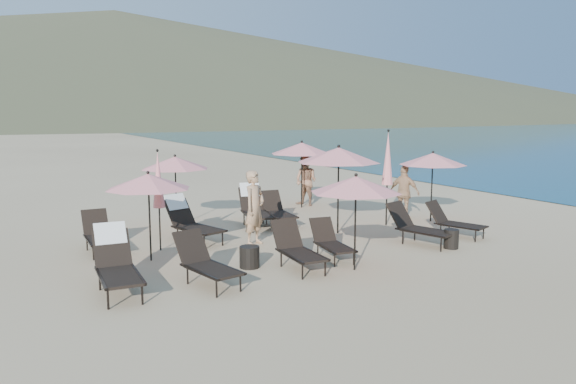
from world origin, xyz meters
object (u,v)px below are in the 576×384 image
lounger_9 (277,210)px  beachgoer_a (255,208)px  lounger_5 (454,221)px  lounger_6 (99,234)px  lounger_7 (190,220)px  beachgoer_b (306,181)px  umbrella_open_3 (175,163)px  side_table_0 (250,257)px  umbrella_open_5 (356,185)px  lounger_3 (331,241)px  lounger_1 (206,262)px  lounger_2 (297,248)px  umbrella_closed_0 (388,159)px  lounger_8 (255,206)px  umbrella_open_4 (302,148)px  beachgoer_c (404,193)px  umbrella_open_2 (433,159)px  lounger_0 (116,262)px  umbrella_open_0 (148,182)px  side_table_1 (451,239)px  lounger_4 (418,226)px  umbrella_closed_1 (158,180)px  umbrella_open_1 (339,155)px

lounger_9 → beachgoer_a: beachgoer_a is taller
lounger_5 → lounger_6: 9.15m
lounger_7 → beachgoer_b: 6.35m
beachgoer_b → beachgoer_a: bearing=-66.1°
umbrella_open_3 → side_table_0: (0.03, -4.92, -1.64)m
lounger_9 → umbrella_open_5: size_ratio=0.82×
lounger_3 → umbrella_open_5: umbrella_open_5 is taller
lounger_1 → lounger_6: size_ratio=1.08×
lounger_2 → side_table_0: bearing=152.2°
umbrella_closed_0 → side_table_0: size_ratio=6.00×
lounger_7 → side_table_0: (0.29, -2.96, -0.32)m
lounger_8 → umbrella_open_4: umbrella_open_4 is taller
umbrella_open_5 → side_table_0: umbrella_open_5 is taller
beachgoer_c → lounger_9: bearing=49.2°
lounger_7 → lounger_8: bearing=7.3°
umbrella_open_2 → lounger_0: bearing=-167.8°
lounger_2 → beachgoer_c: (5.60, 3.06, 0.40)m
lounger_1 → umbrella_open_0: bearing=90.7°
lounger_7 → lounger_9: size_ratio=1.16×
side_table_0 → side_table_1: side_table_1 is taller
lounger_1 → lounger_4: bearing=-5.5°
lounger_3 → umbrella_closed_1: (-3.21, 2.63, 1.32)m
lounger_7 → umbrella_open_1: size_ratio=0.81×
umbrella_open_5 → umbrella_open_2: bearing=31.7°
umbrella_closed_1 → side_table_1: bearing=-27.6°
lounger_2 → lounger_4: 3.80m
lounger_2 → umbrella_open_5: bearing=-31.2°
lounger_1 → lounger_7: (0.96, 3.62, 0.10)m
umbrella_open_0 → umbrella_open_4: bearing=33.7°
beachgoer_b → side_table_1: bearing=-23.4°
umbrella_open_3 → beachgoer_b: size_ratio=1.20×
lounger_2 → lounger_7: size_ratio=0.86×
lounger_2 → lounger_4: size_ratio=0.91×
lounger_3 → beachgoer_c: size_ratio=0.91×
lounger_9 → umbrella_open_3: bearing=162.8°
lounger_1 → umbrella_closed_0: size_ratio=0.63×
lounger_4 → lounger_6: (-7.22, 3.16, -0.04)m
side_table_1 → umbrella_open_3: bearing=131.3°
lounger_7 → lounger_8: lounger_8 is taller
lounger_0 → umbrella_open_3: umbrella_open_3 is taller
lounger_4 → side_table_1: (0.41, -0.74, -0.23)m
lounger_1 → lounger_7: lounger_7 is taller
lounger_3 → beachgoer_a: (-0.95, 2.06, 0.55)m
umbrella_closed_1 → beachgoer_a: umbrella_closed_1 is taller
lounger_3 → umbrella_open_3: (-2.00, 5.13, 1.48)m
lounger_1 → lounger_2: (2.12, 0.13, -0.01)m
lounger_2 → lounger_1: bearing=-172.7°
lounger_8 → umbrella_open_1: 3.04m
lounger_6 → umbrella_open_4: (7.37, 2.93, 1.63)m
lounger_0 → umbrella_closed_1: 3.29m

